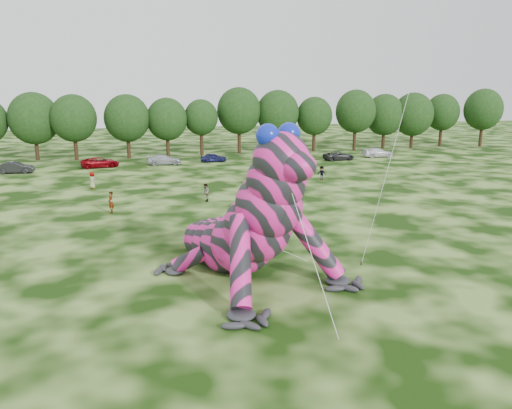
{
  "coord_description": "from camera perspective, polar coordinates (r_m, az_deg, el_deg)",
  "views": [
    {
      "loc": [
        -11.11,
        -20.4,
        10.13
      ],
      "look_at": [
        -4.2,
        5.17,
        4.0
      ],
      "focal_mm": 35.0,
      "sensor_mm": 36.0,
      "label": 1
    }
  ],
  "objects": [
    {
      "name": "tree_13",
      "position": [
        86.59,
        11.28,
        9.42
      ],
      "size": [
        6.83,
        6.15,
        10.13
      ],
      "primitive_type": null,
      "color": "black",
      "rests_on": "ground"
    },
    {
      "name": "tree_17",
      "position": [
        99.7,
        24.47,
        9.01
      ],
      "size": [
        6.98,
        6.28,
        10.3
      ],
      "primitive_type": null,
      "color": "black",
      "rests_on": "ground"
    },
    {
      "name": "tree_16",
      "position": [
        97.94,
        20.46,
        9.03
      ],
      "size": [
        6.26,
        5.63,
        9.37
      ],
      "primitive_type": null,
      "color": "black",
      "rests_on": "ground"
    },
    {
      "name": "car_7",
      "position": [
        78.89,
        13.74,
        5.79
      ],
      "size": [
        4.87,
        2.08,
        1.4
      ],
      "primitive_type": "imported",
      "rotation": [
        0.0,
        0.0,
        1.55
      ],
      "color": "silver",
      "rests_on": "ground"
    },
    {
      "name": "spectator_2",
      "position": [
        57.44,
        7.52,
        3.57
      ],
      "size": [
        1.18,
        1.13,
        1.61
      ],
      "primitive_type": "imported",
      "rotation": [
        0.0,
        0.0,
        5.58
      ],
      "color": "gray",
      "rests_on": "ground"
    },
    {
      "name": "car_1",
      "position": [
        68.47,
        -25.83,
        3.82
      ],
      "size": [
        4.41,
        1.73,
        1.43
      ],
      "primitive_type": "imported",
      "rotation": [
        0.0,
        0.0,
        1.52
      ],
      "color": "black",
      "rests_on": "ground"
    },
    {
      "name": "spectator_0",
      "position": [
        43.34,
        -16.26,
        0.23
      ],
      "size": [
        0.47,
        0.69,
        1.84
      ],
      "primitive_type": "imported",
      "rotation": [
        0.0,
        0.0,
        4.67
      ],
      "color": "gray",
      "rests_on": "ground"
    },
    {
      "name": "car_5",
      "position": [
        70.38,
        1.46,
        5.29
      ],
      "size": [
        4.17,
        2.02,
        1.32
      ],
      "primitive_type": "imported",
      "rotation": [
        0.0,
        0.0,
        1.41
      ],
      "color": "beige",
      "rests_on": "ground"
    },
    {
      "name": "tree_8",
      "position": [
        77.9,
        -10.11,
        8.66
      ],
      "size": [
        6.14,
        5.53,
        8.94
      ],
      "primitive_type": null,
      "color": "black",
      "rests_on": "ground"
    },
    {
      "name": "tree_6",
      "position": [
        77.54,
        -20.06,
        8.27
      ],
      "size": [
        6.52,
        5.86,
        9.49
      ],
      "primitive_type": null,
      "color": "black",
      "rests_on": "ground"
    },
    {
      "name": "ground",
      "position": [
        25.34,
        12.54,
        -10.86
      ],
      "size": [
        240.0,
        240.0,
        0.0
      ],
      "primitive_type": "plane",
      "color": "#16330A",
      "rests_on": "ground"
    },
    {
      "name": "spectator_1",
      "position": [
        46.15,
        -5.78,
        1.35
      ],
      "size": [
        0.78,
        0.93,
        1.69
      ],
      "primitive_type": "imported",
      "rotation": [
        0.0,
        0.0,
        4.52
      ],
      "color": "gray",
      "rests_on": "ground"
    },
    {
      "name": "tree_10",
      "position": [
        81.26,
        -1.95,
        9.58
      ],
      "size": [
        7.09,
        6.38,
        10.5
      ],
      "primitive_type": null,
      "color": "black",
      "rests_on": "ground"
    },
    {
      "name": "tree_11",
      "position": [
        82.6,
        2.49,
        9.48
      ],
      "size": [
        7.01,
        6.31,
        10.07
      ],
      "primitive_type": null,
      "color": "black",
      "rests_on": "ground"
    },
    {
      "name": "car_2",
      "position": [
        69.52,
        -17.4,
        4.63
      ],
      "size": [
        5.29,
        3.12,
        1.38
      ],
      "primitive_type": "imported",
      "rotation": [
        0.0,
        0.0,
        1.74
      ],
      "color": "maroon",
      "rests_on": "ground"
    },
    {
      "name": "tree_9",
      "position": [
        78.91,
        -6.27,
        8.74
      ],
      "size": [
        5.27,
        4.74,
        8.68
      ],
      "primitive_type": null,
      "color": "black",
      "rests_on": "ground"
    },
    {
      "name": "car_3",
      "position": [
        70.05,
        -10.45,
        5.05
      ],
      "size": [
        4.75,
        2.1,
        1.36
      ],
      "primitive_type": "imported",
      "rotation": [
        0.0,
        0.0,
        1.53
      ],
      "color": "#A6ABB0",
      "rests_on": "ground"
    },
    {
      "name": "spectator_4",
      "position": [
        54.86,
        -18.21,
        2.65
      ],
      "size": [
        0.98,
        0.99,
        1.73
      ],
      "primitive_type": "imported",
      "rotation": [
        0.0,
        0.0,
        2.33
      ],
      "color": "gray",
      "rests_on": "ground"
    },
    {
      "name": "tree_15",
      "position": [
        92.72,
        17.48,
        9.15
      ],
      "size": [
        7.17,
        6.45,
        9.63
      ],
      "primitive_type": null,
      "color": "black",
      "rests_on": "ground"
    },
    {
      "name": "tree_7",
      "position": [
        77.4,
        -14.48,
        8.62
      ],
      "size": [
        6.68,
        6.01,
        9.48
      ],
      "primitive_type": null,
      "color": "black",
      "rests_on": "ground"
    },
    {
      "name": "car_6",
      "position": [
        74.38,
        9.44,
        5.52
      ],
      "size": [
        4.71,
        2.39,
        1.27
      ],
      "primitive_type": "imported",
      "rotation": [
        0.0,
        0.0,
        1.63
      ],
      "color": "#28282A",
      "rests_on": "ground"
    },
    {
      "name": "tree_5",
      "position": [
        79.92,
        -23.98,
        8.16
      ],
      "size": [
        7.16,
        6.44,
        9.8
      ],
      "primitive_type": null,
      "color": "black",
      "rests_on": "ground"
    },
    {
      "name": "tree_12",
      "position": [
        84.3,
        6.67,
        9.1
      ],
      "size": [
        5.99,
        5.39,
        8.97
      ],
      "primitive_type": null,
      "color": "black",
      "rests_on": "ground"
    },
    {
      "name": "tree_14",
      "position": [
        90.97,
        14.45,
        9.2
      ],
      "size": [
        6.82,
        6.14,
        9.4
      ],
      "primitive_type": null,
      "color": "black",
      "rests_on": "ground"
    },
    {
      "name": "car_4",
      "position": [
        71.78,
        -4.88,
        5.37
      ],
      "size": [
        3.76,
        1.65,
        1.26
      ],
      "primitive_type": "imported",
      "rotation": [
        0.0,
        0.0,
        1.53
      ],
      "color": "#181A4D",
      "rests_on": "ground"
    },
    {
      "name": "inflatable_gecko",
      "position": [
        27.77,
        -3.18,
        0.9
      ],
      "size": [
        20.28,
        21.64,
        8.61
      ],
      "primitive_type": null,
      "rotation": [
        0.0,
        0.0,
        0.42
      ],
      "color": "#E11E8B",
      "rests_on": "ground"
    }
  ]
}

